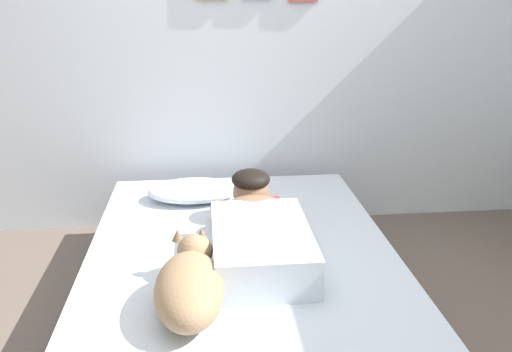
{
  "coord_description": "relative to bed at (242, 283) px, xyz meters",
  "views": [
    {
      "loc": [
        -0.34,
        -1.69,
        1.54
      ],
      "look_at": [
        -0.09,
        0.8,
        0.62
      ],
      "focal_mm": 36.74,
      "sensor_mm": 36.0,
      "label": 1
    }
  ],
  "objects": [
    {
      "name": "dog",
      "position": [
        -0.23,
        -0.46,
        0.29
      ],
      "size": [
        0.26,
        0.57,
        0.21
      ],
      "color": "#9E7A56",
      "rests_on": "bed"
    },
    {
      "name": "cell_phone",
      "position": [
        -0.21,
        -0.34,
        0.19
      ],
      "size": [
        0.07,
        0.14,
        0.01
      ],
      "primitive_type": "cube",
      "color": "black",
      "rests_on": "bed"
    },
    {
      "name": "bed",
      "position": [
        0.0,
        0.0,
        0.0
      ],
      "size": [
        1.47,
        1.99,
        0.37
      ],
      "color": "gray",
      "rests_on": "ground"
    },
    {
      "name": "pillow",
      "position": [
        -0.23,
        0.63,
        0.25
      ],
      "size": [
        0.52,
        0.32,
        0.11
      ],
      "primitive_type": "ellipsoid",
      "color": "silver",
      "rests_on": "bed"
    },
    {
      "name": "coffee_cup",
      "position": [
        0.2,
        0.42,
        0.23
      ],
      "size": [
        0.12,
        0.09,
        0.07
      ],
      "color": "#D84C47",
      "rests_on": "bed"
    },
    {
      "name": "person_lying",
      "position": [
        0.08,
        -0.03,
        0.3
      ],
      "size": [
        0.43,
        0.92,
        0.27
      ],
      "color": "silver",
      "rests_on": "bed"
    },
    {
      "name": "back_wall",
      "position": [
        0.19,
        1.16,
        1.07
      ],
      "size": [
        4.2,
        0.12,
        2.5
      ],
      "color": "silver",
      "rests_on": "ground"
    }
  ]
}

